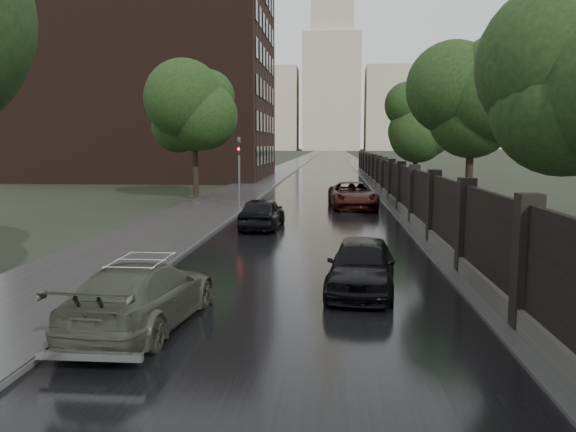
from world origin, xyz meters
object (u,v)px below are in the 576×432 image
at_px(tree_right_c, 416,127).
at_px(volga_sedan, 142,295).
at_px(car_right_near, 362,265).
at_px(car_right_far, 352,195).
at_px(traffic_light, 239,166).
at_px(tree_left_far, 195,119).
at_px(tree_right_b, 472,116).
at_px(hatchback_left, 262,213).

xyz_separation_m(tree_right_c, volga_sedan, (-10.38, -35.33, -4.29)).
bearing_deg(car_right_near, car_right_far, 94.52).
bearing_deg(volga_sedan, tree_right_c, -101.22).
bearing_deg(traffic_light, volga_sedan, -86.01).
relative_size(tree_left_far, car_right_near, 1.87).
distance_m(traffic_light, car_right_far, 6.58).
height_order(tree_right_c, traffic_light, tree_right_c).
distance_m(tree_left_far, car_right_far, 11.74).
xyz_separation_m(tree_left_far, traffic_light, (3.70, -5.01, -2.84)).
bearing_deg(traffic_light, car_right_far, 7.62).
relative_size(tree_right_c, traffic_light, 1.75).
relative_size(tree_right_b, traffic_light, 1.75).
xyz_separation_m(tree_right_b, tree_right_c, (0.00, 18.00, 0.00)).
bearing_deg(tree_right_c, volga_sedan, -106.38).
bearing_deg(tree_left_far, car_right_near, -66.71).
bearing_deg(tree_right_b, tree_right_c, 90.00).
relative_size(car_right_near, car_right_far, 0.74).
xyz_separation_m(tree_right_c, hatchback_left, (-9.63, -22.22, -4.26)).
bearing_deg(car_right_far, tree_left_far, 153.15).
bearing_deg(car_right_far, volga_sedan, -107.30).
distance_m(tree_right_b, volga_sedan, 20.65).
distance_m(tree_right_c, car_right_near, 33.12).
distance_m(tree_left_far, traffic_light, 6.84).
bearing_deg(hatchback_left, tree_left_far, -62.16).
distance_m(tree_right_b, traffic_light, 12.44).
bearing_deg(tree_right_c, car_right_far, -111.19).
height_order(tree_right_b, traffic_light, tree_right_b).
height_order(tree_left_far, car_right_near, tree_left_far).
xyz_separation_m(tree_right_b, traffic_light, (-11.80, 2.99, -2.55)).
bearing_deg(traffic_light, car_right_near, -71.17).
relative_size(hatchback_left, car_right_far, 0.75).
bearing_deg(car_right_near, volga_sedan, -140.19).
height_order(hatchback_left, car_right_near, hatchback_left).
distance_m(tree_right_b, car_right_far, 7.91).
bearing_deg(car_right_near, tree_left_far, 119.11).
height_order(hatchback_left, car_right_far, car_right_far).
xyz_separation_m(tree_left_far, tree_right_b, (15.50, -8.00, -0.29)).
relative_size(tree_right_c, hatchback_left, 1.73).
bearing_deg(car_right_far, traffic_light, -176.67).
bearing_deg(traffic_light, tree_right_c, 51.82).
bearing_deg(tree_left_far, tree_right_b, -27.30).
relative_size(tree_left_far, hatchback_left, 1.83).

